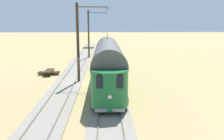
# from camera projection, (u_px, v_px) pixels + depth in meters

# --- Properties ---
(ground_plane) EXTENTS (220.00, 220.00, 0.00)m
(ground_plane) POSITION_uv_depth(u_px,v_px,m) (88.00, 82.00, 24.47)
(ground_plane) COLOR #937F51
(track_streetcar_siding) EXTENTS (2.80, 80.00, 0.18)m
(track_streetcar_siding) POSITION_uv_depth(u_px,v_px,m) (108.00, 81.00, 24.82)
(track_streetcar_siding) COLOR slate
(track_streetcar_siding) RESTS_ON ground
(track_adjacent_siding) EXTENTS (2.80, 80.00, 0.18)m
(track_adjacent_siding) POSITION_uv_depth(u_px,v_px,m) (69.00, 81.00, 24.70)
(track_adjacent_siding) COLOR slate
(track_adjacent_siding) RESTS_ON ground
(vintage_streetcar) EXTENTS (2.65, 16.31, 4.81)m
(vintage_streetcar) POSITION_uv_depth(u_px,v_px,m) (108.00, 63.00, 22.82)
(vintage_streetcar) COLOR #196033
(vintage_streetcar) RESTS_ON ground
(catenary_pole_foreground) EXTENTS (3.20, 0.28, 7.92)m
(catenary_pole_foreground) POSITION_uv_depth(u_px,v_px,m) (89.00, 33.00, 39.66)
(catenary_pole_foreground) COLOR #423323
(catenary_pole_foreground) RESTS_ON ground
(catenary_pole_mid_near) EXTENTS (3.20, 0.28, 7.92)m
(catenary_pole_mid_near) POSITION_uv_depth(u_px,v_px,m) (79.00, 42.00, 23.66)
(catenary_pole_mid_near) COLOR #423323
(catenary_pole_mid_near) RESTS_ON ground
(overhead_wire_run) EXTENTS (3.00, 20.35, 0.18)m
(overhead_wire_run) POSITION_uv_depth(u_px,v_px,m) (106.00, 12.00, 31.77)
(overhead_wire_run) COLOR black
(overhead_wire_run) RESTS_ON ground
(switch_stand) EXTENTS (0.50, 0.30, 1.24)m
(switch_stand) POSITION_uv_depth(u_px,v_px,m) (118.00, 58.00, 35.37)
(switch_stand) COLOR black
(switch_stand) RESTS_ON ground
(spare_tie_stack) EXTENTS (2.40, 2.40, 0.54)m
(spare_tie_stack) POSITION_uv_depth(u_px,v_px,m) (49.00, 72.00, 27.72)
(spare_tie_stack) COLOR #382819
(spare_tie_stack) RESTS_ON ground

